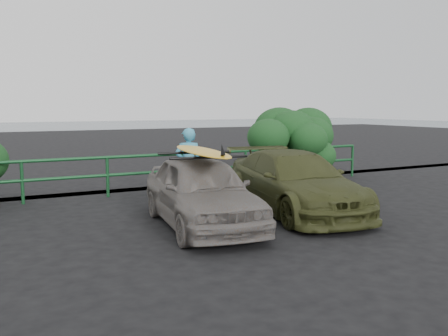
% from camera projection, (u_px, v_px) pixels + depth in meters
% --- Properties ---
extents(ground, '(80.00, 80.00, 0.00)m').
position_uv_depth(ground, '(240.00, 239.00, 8.63)').
color(ground, black).
extents(ocean, '(200.00, 200.00, 0.00)m').
position_uv_depth(ocean, '(2.00, 124.00, 61.44)').
color(ocean, slate).
rests_on(ocean, ground).
extents(guardrail, '(14.00, 0.08, 1.04)m').
position_uv_depth(guardrail, '(146.00, 174.00, 12.97)').
color(guardrail, '#134421').
rests_on(guardrail, ground).
extents(shrub_right, '(3.20, 2.40, 2.01)m').
position_uv_depth(shrub_right, '(293.00, 147.00, 15.64)').
color(shrub_right, '#18431B').
rests_on(shrub_right, ground).
extents(sedan, '(2.12, 4.13, 1.35)m').
position_uv_depth(sedan, '(202.00, 191.00, 9.44)').
color(sedan, slate).
rests_on(sedan, ground).
extents(olive_vehicle, '(2.50, 4.73, 1.31)m').
position_uv_depth(olive_vehicle, '(294.00, 182.00, 10.73)').
color(olive_vehicle, '#393D1B').
rests_on(olive_vehicle, ground).
extents(man, '(0.75, 0.61, 1.76)m').
position_uv_depth(man, '(188.00, 164.00, 12.00)').
color(man, '#409FC1').
rests_on(man, ground).
extents(roof_rack, '(1.58, 1.21, 0.05)m').
position_uv_depth(roof_rack, '(201.00, 155.00, 9.35)').
color(roof_rack, black).
rests_on(roof_rack, sedan).
extents(surfboard, '(1.00, 2.96, 0.09)m').
position_uv_depth(surfboard, '(201.00, 151.00, 9.34)').
color(surfboard, gold).
rests_on(surfboard, roof_rack).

